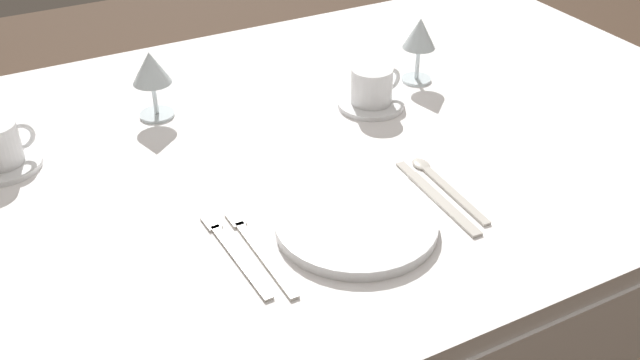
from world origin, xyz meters
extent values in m
cube|color=white|center=(0.00, 0.00, 0.72)|extent=(1.80, 1.10, 0.04)
cube|color=white|center=(0.00, 0.55, 0.61)|extent=(1.80, 0.01, 0.18)
cylinder|color=brown|center=(0.80, 0.45, 0.35)|extent=(0.07, 0.07, 0.70)
cylinder|color=white|center=(-0.04, -0.28, 0.75)|extent=(0.25, 0.25, 0.02)
cube|color=beige|center=(-0.19, -0.28, 0.74)|extent=(0.02, 0.20, 0.00)
cube|color=beige|center=(-0.19, -0.17, 0.74)|extent=(0.02, 0.04, 0.00)
cube|color=beige|center=(-0.23, -0.27, 0.74)|extent=(0.02, 0.19, 0.00)
cube|color=beige|center=(-0.23, -0.16, 0.74)|extent=(0.02, 0.04, 0.00)
cube|color=beige|center=(0.12, -0.29, 0.74)|extent=(0.03, 0.19, 0.00)
cube|color=beige|center=(0.12, -0.18, 0.74)|extent=(0.02, 0.06, 0.00)
cube|color=beige|center=(0.15, -0.28, 0.74)|extent=(0.02, 0.18, 0.00)
ellipsoid|color=beige|center=(0.16, -0.17, 0.74)|extent=(0.03, 0.04, 0.01)
cylinder|color=white|center=(-0.49, 0.16, 0.74)|extent=(0.14, 0.14, 0.01)
torus|color=white|center=(-0.45, 0.16, 0.79)|extent=(0.05, 0.01, 0.05)
cylinder|color=white|center=(0.19, 0.06, 0.74)|extent=(0.13, 0.13, 0.01)
cylinder|color=white|center=(0.19, 0.06, 0.79)|extent=(0.08, 0.08, 0.07)
torus|color=white|center=(0.23, 0.06, 0.79)|extent=(0.05, 0.01, 0.05)
cylinder|color=silver|center=(-0.20, 0.22, 0.74)|extent=(0.07, 0.07, 0.01)
cylinder|color=silver|center=(-0.20, 0.22, 0.78)|extent=(0.01, 0.01, 0.07)
cone|color=silver|center=(-0.20, 0.22, 0.84)|extent=(0.07, 0.07, 0.06)
cylinder|color=silver|center=(0.34, 0.11, 0.74)|extent=(0.06, 0.06, 0.01)
cylinder|color=silver|center=(0.34, 0.11, 0.78)|extent=(0.01, 0.01, 0.07)
cone|color=silver|center=(0.34, 0.11, 0.85)|extent=(0.07, 0.07, 0.06)
camera|label=1|loc=(-0.52, -1.06, 1.44)|focal=41.64mm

